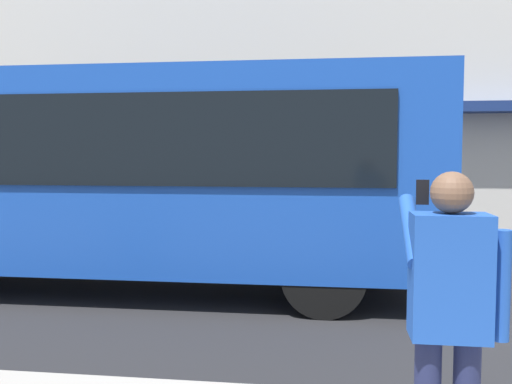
# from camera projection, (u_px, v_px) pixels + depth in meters

# --- Properties ---
(ground_plane) EXTENTS (60.00, 60.00, 0.00)m
(ground_plane) POSITION_uv_depth(u_px,v_px,m) (401.00, 296.00, 7.60)
(ground_plane) COLOR #232326
(red_bus) EXTENTS (9.05, 2.54, 3.08)m
(red_bus) POSITION_uv_depth(u_px,v_px,m) (113.00, 171.00, 7.97)
(red_bus) COLOR #1947AD
(red_bus) RESTS_ON ground_plane
(pedestrian_photographer) EXTENTS (0.53, 0.52, 1.70)m
(pedestrian_photographer) POSITION_uv_depth(u_px,v_px,m) (450.00, 306.00, 2.94)
(pedestrian_photographer) COLOR #1E2347
(pedestrian_photographer) RESTS_ON sidewalk_curb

